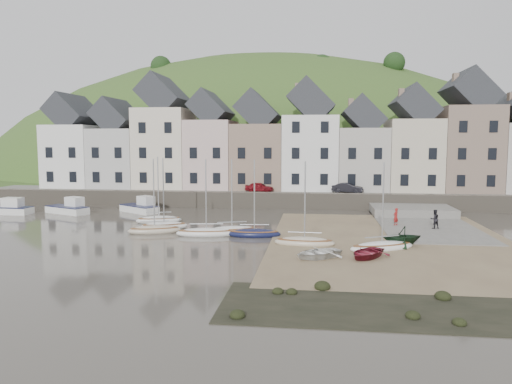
# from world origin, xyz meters

# --- Properties ---
(ground) EXTENTS (160.00, 160.00, 0.00)m
(ground) POSITION_xyz_m (0.00, 0.00, 0.00)
(ground) COLOR #413C33
(ground) RESTS_ON ground
(quay_land) EXTENTS (90.00, 30.00, 1.50)m
(quay_land) POSITION_xyz_m (0.00, 32.00, 0.75)
(quay_land) COLOR #3F6127
(quay_land) RESTS_ON ground
(quay_street) EXTENTS (70.00, 7.00, 0.10)m
(quay_street) POSITION_xyz_m (0.00, 20.50, 1.55)
(quay_street) COLOR slate
(quay_street) RESTS_ON quay_land
(seawall) EXTENTS (70.00, 1.20, 1.80)m
(seawall) POSITION_xyz_m (0.00, 17.00, 0.90)
(seawall) COLOR slate
(seawall) RESTS_ON ground
(beach) EXTENTS (18.00, 26.00, 0.06)m
(beach) POSITION_xyz_m (11.00, 0.00, 0.03)
(beach) COLOR brown
(beach) RESTS_ON ground
(slipway) EXTENTS (8.00, 18.00, 0.12)m
(slipway) POSITION_xyz_m (15.00, 8.00, 0.06)
(slipway) COLOR slate
(slipway) RESTS_ON ground
(hillside) EXTENTS (134.40, 84.00, 84.00)m
(hillside) POSITION_xyz_m (-5.00, 60.00, -17.99)
(hillside) COLOR #3F6127
(hillside) RESTS_ON ground
(townhouse_terrace) EXTENTS (61.05, 8.00, 13.93)m
(townhouse_terrace) POSITION_xyz_m (1.76, 24.00, 7.32)
(townhouse_terrace) COLOR white
(townhouse_terrace) RESTS_ON quay_land
(sailboat_0) EXTENTS (4.44, 2.78, 6.32)m
(sailboat_0) POSITION_xyz_m (-9.14, 6.37, 0.26)
(sailboat_0) COLOR white
(sailboat_0) RESTS_ON ground
(sailboat_1) EXTENTS (4.32, 2.92, 6.32)m
(sailboat_1) POSITION_xyz_m (-7.63, 3.21, 0.27)
(sailboat_1) COLOR white
(sailboat_1) RESTS_ON ground
(sailboat_2) EXTENTS (4.58, 2.85, 6.32)m
(sailboat_2) POSITION_xyz_m (-7.85, 1.37, 0.26)
(sailboat_2) COLOR beige
(sailboat_2) RESTS_ON ground
(sailboat_3) EXTENTS (4.67, 2.90, 6.32)m
(sailboat_3) POSITION_xyz_m (-1.46, 1.84, 0.26)
(sailboat_3) COLOR white
(sailboat_3) RESTS_ON ground
(sailboat_4) EXTENTS (5.04, 2.21, 6.32)m
(sailboat_4) POSITION_xyz_m (-3.35, 0.72, 0.26)
(sailboat_4) COLOR white
(sailboat_4) RESTS_ON ground
(sailboat_5) EXTENTS (4.30, 1.82, 6.32)m
(sailboat_5) POSITION_xyz_m (0.51, 0.83, 0.26)
(sailboat_5) COLOR #13183D
(sailboat_5) RESTS_ON ground
(sailboat_6) EXTENTS (5.10, 3.49, 6.32)m
(sailboat_6) POSITION_xyz_m (9.91, -2.92, 0.26)
(sailboat_6) COLOR white
(sailboat_6) RESTS_ON ground
(sailboat_7) EXTENTS (4.49, 1.74, 6.32)m
(sailboat_7) POSITION_xyz_m (4.54, -2.00, 0.26)
(sailboat_7) COLOR beige
(sailboat_7) RESTS_ON ground
(motorboat_0) EXTENTS (5.24, 3.59, 1.70)m
(motorboat_0) POSITION_xyz_m (-20.28, 10.77, 0.58)
(motorboat_0) COLOR white
(motorboat_0) RESTS_ON ground
(motorboat_1) EXTENTS (5.67, 2.07, 1.70)m
(motorboat_1) POSITION_xyz_m (-26.47, 9.64, 0.58)
(motorboat_1) COLOR white
(motorboat_1) RESTS_ON ground
(motorboat_2) EXTENTS (4.92, 4.10, 1.70)m
(motorboat_2) POSITION_xyz_m (-13.09, 12.44, 0.58)
(motorboat_2) COLOR white
(motorboat_2) RESTS_ON ground
(rowboat_white) EXTENTS (4.03, 3.82, 0.68)m
(rowboat_white) POSITION_xyz_m (5.48, -6.05, 0.40)
(rowboat_white) COLOR white
(rowboat_white) RESTS_ON beach
(rowboat_green) EXTENTS (3.26, 2.98, 1.46)m
(rowboat_green) POSITION_xyz_m (11.44, -1.77, 0.79)
(rowboat_green) COLOR black
(rowboat_green) RESTS_ON beach
(rowboat_red) EXTENTS (3.66, 3.91, 0.66)m
(rowboat_red) POSITION_xyz_m (8.61, -5.62, 0.39)
(rowboat_red) COLOR maroon
(rowboat_red) RESTS_ON beach
(person_red) EXTENTS (0.65, 0.65, 1.52)m
(person_red) POSITION_xyz_m (12.34, 6.88, 0.88)
(person_red) COLOR maroon
(person_red) RESTS_ON slipway
(person_dark) EXTENTS (0.95, 0.84, 1.62)m
(person_dark) POSITION_xyz_m (15.35, 5.55, 0.93)
(person_dark) COLOR black
(person_dark) RESTS_ON slipway
(car_left) EXTENTS (3.47, 1.86, 1.12)m
(car_left) POSITION_xyz_m (-1.29, 19.50, 2.16)
(car_left) COLOR maroon
(car_left) RESTS_ON quay_street
(car_right) EXTENTS (3.70, 2.08, 1.15)m
(car_right) POSITION_xyz_m (8.88, 19.50, 2.18)
(car_right) COLOR black
(car_right) RESTS_ON quay_street
(shore_rocks) EXTENTS (14.00, 6.00, 0.54)m
(shore_rocks) POSITION_xyz_m (7.74, -14.85, 0.06)
(shore_rocks) COLOR black
(shore_rocks) RESTS_ON ground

